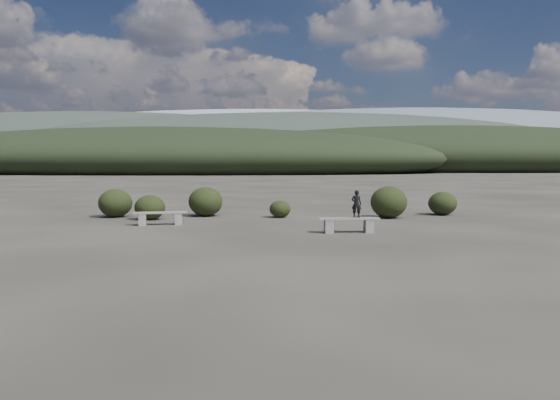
{
  "coord_description": "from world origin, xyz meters",
  "views": [
    {
      "loc": [
        0.37,
        -13.65,
        2.34
      ],
      "look_at": [
        0.02,
        3.5,
        1.1
      ],
      "focal_mm": 35.0,
      "sensor_mm": 36.0,
      "label": 1
    }
  ],
  "objects": [
    {
      "name": "shrub_d",
      "position": [
        4.36,
        8.61,
        0.65
      ],
      "size": [
        1.49,
        1.49,
        1.3
      ],
      "primitive_type": "ellipsoid",
      "color": "black",
      "rests_on": "ground"
    },
    {
      "name": "seated_person",
      "position": [
        2.49,
        4.0,
        0.94
      ],
      "size": [
        0.36,
        0.27,
        0.9
      ],
      "primitive_type": "imported",
      "rotation": [
        0.0,
        0.0,
        2.94
      ],
      "color": "black",
      "rests_on": "bench_right"
    },
    {
      "name": "bench_left",
      "position": [
        -4.39,
        5.99,
        0.29
      ],
      "size": [
        1.96,
        0.85,
        0.48
      ],
      "rotation": [
        0.0,
        0.0,
        0.24
      ],
      "color": "gray",
      "rests_on": "ground"
    },
    {
      "name": "shrub_e",
      "position": [
        6.91,
        9.91,
        0.5
      ],
      "size": [
        1.21,
        1.21,
        1.01
      ],
      "primitive_type": "ellipsoid",
      "color": "black",
      "rests_on": "ground"
    },
    {
      "name": "shrub_f",
      "position": [
        -6.92,
        8.72,
        0.59
      ],
      "size": [
        1.38,
        1.38,
        1.17
      ],
      "primitive_type": "ellipsoid",
      "color": "black",
      "rests_on": "ground"
    },
    {
      "name": "shrub_b",
      "position": [
        -3.24,
        9.21,
        0.61
      ],
      "size": [
        1.43,
        1.43,
        1.23
      ],
      "primitive_type": "ellipsoid",
      "color": "black",
      "rests_on": "ground"
    },
    {
      "name": "shrub_a",
      "position": [
        -5.23,
        7.76,
        0.49
      ],
      "size": [
        1.2,
        1.2,
        0.98
      ],
      "primitive_type": "ellipsoid",
      "color": "black",
      "rests_on": "ground"
    },
    {
      "name": "bench_right",
      "position": [
        2.25,
        3.98,
        0.3
      ],
      "size": [
        2.0,
        0.6,
        0.49
      ],
      "rotation": [
        0.0,
        0.0,
        0.1
      ],
      "color": "gray",
      "rests_on": "ground"
    },
    {
      "name": "mountain_ridges",
      "position": [
        -7.48,
        339.06,
        10.84
      ],
      "size": [
        500.0,
        400.0,
        56.0
      ],
      "color": "black",
      "rests_on": "ground"
    },
    {
      "name": "ground",
      "position": [
        0.0,
        0.0,
        0.0
      ],
      "size": [
        1200.0,
        1200.0,
        0.0
      ],
      "primitive_type": "plane",
      "color": "#2B2721",
      "rests_on": "ground"
    },
    {
      "name": "shrub_c",
      "position": [
        -0.08,
        8.71,
        0.35
      ],
      "size": [
        0.88,
        0.88,
        0.7
      ],
      "primitive_type": "ellipsoid",
      "color": "black",
      "rests_on": "ground"
    }
  ]
}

